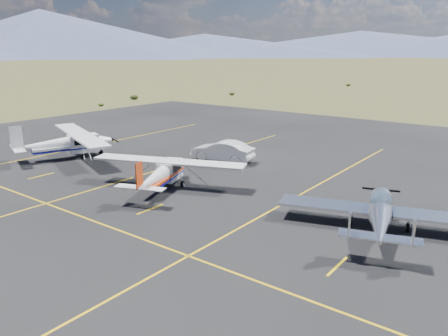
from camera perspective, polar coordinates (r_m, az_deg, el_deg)
ground at (r=22.76m, az=9.38°, el=-7.24°), size 1600.00×1600.00×0.00m
apron at (r=26.48m, az=-4.14°, el=-3.80°), size 72.00×72.00×0.02m
aircraft_low_wing at (r=22.46m, az=19.74°, el=-5.41°), size 7.42×10.06×2.20m
aircraft_cessna at (r=27.67m, az=-8.05°, el=-0.59°), size 7.19×9.94×2.57m
aircraft_plain at (r=37.60m, az=-19.95°, el=3.13°), size 8.27×11.42×2.96m
sedan at (r=34.53m, az=-0.21°, el=2.22°), size 2.64×5.23×1.64m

